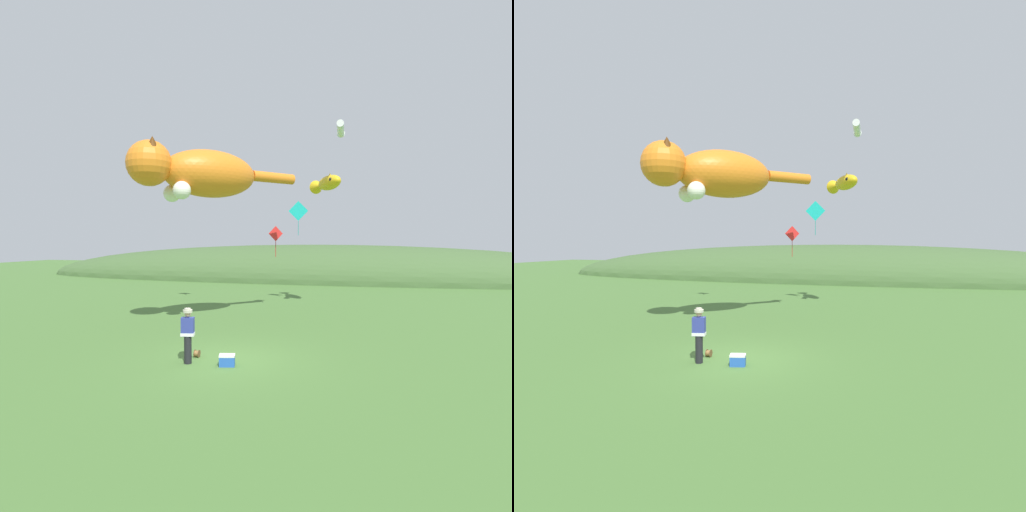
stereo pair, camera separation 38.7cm
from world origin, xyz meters
TOP-DOWN VIEW (x-y plane):
  - ground_plane at (0.00, 0.00)m, footprint 120.00×120.00m
  - distant_hill_ridge at (0.00, 29.07)m, footprint 62.37×12.19m
  - festival_attendant at (-1.08, -0.65)m, footprint 0.46×0.34m
  - kite_spool at (-1.06, 0.05)m, footprint 0.16×0.25m
  - picnic_cooler at (0.22, -0.60)m, footprint 0.55×0.43m
  - kite_giant_cat at (-2.89, 4.63)m, footprint 6.49×6.37m
  - kite_fish_windsock at (2.43, 11.26)m, footprint 2.25×3.15m
  - kite_tube_streamer at (3.27, 9.13)m, footprint 0.44×2.04m
  - kite_diamond_teal at (0.61, 12.43)m, footprint 1.23×0.04m
  - kite_diamond_white at (-5.13, 9.81)m, footprint 1.11×0.07m
  - kite_diamond_red at (-0.40, 10.30)m, footprint 0.74×0.51m

SIDE VIEW (x-z plane):
  - ground_plane at x=0.00m, z-range 0.00..0.00m
  - distant_hill_ridge at x=0.00m, z-range -3.59..3.59m
  - kite_spool at x=-1.06m, z-range 0.00..0.25m
  - picnic_cooler at x=0.22m, z-range 0.00..0.36m
  - festival_attendant at x=-1.08m, z-range 0.07..1.84m
  - kite_diamond_red at x=-0.40m, z-range 3.44..5.22m
  - kite_diamond_teal at x=0.61m, z-range 4.72..6.85m
  - kite_giant_cat at x=-2.89m, z-range 5.72..8.28m
  - kite_fish_windsock at x=2.43m, z-range 6.80..7.76m
  - kite_diamond_white at x=-5.13m, z-range 7.29..9.30m
  - kite_tube_streamer at x=3.27m, z-range 9.57..10.01m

